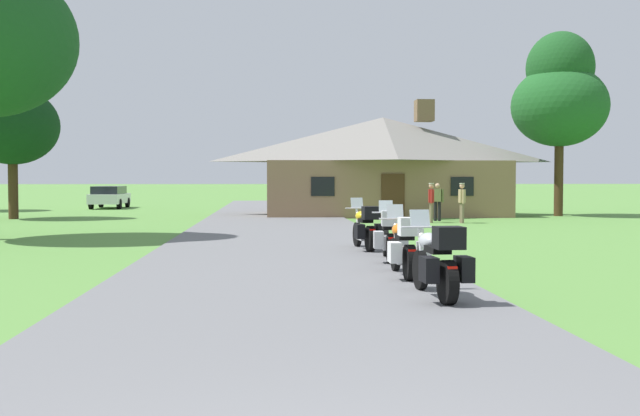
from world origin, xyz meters
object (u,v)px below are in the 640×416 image
(motorcycle_orange_second_in_row, at_px, (405,247))
(bystander_tan_shirt_by_tree, at_px, (462,201))
(motorcycle_silver_nearest_to_camera, at_px, (438,263))
(tree_right_of_lodge, at_px, (560,95))
(motorcycle_yellow_farthest_in_row, at_px, (366,228))
(tree_left_far, at_px, (12,115))
(bystander_olive_shirt_near_lodge, at_px, (437,200))
(bystander_red_shirt_beside_signpost, at_px, (431,200))
(parked_white_suv_far_left, at_px, (110,196))
(motorcycle_white_third_in_row, at_px, (389,236))

(motorcycle_orange_second_in_row, distance_m, bystander_tan_shirt_by_tree, 18.09)
(motorcycle_silver_nearest_to_camera, height_order, tree_right_of_lodge, tree_right_of_lodge)
(motorcycle_yellow_farthest_in_row, xyz_separation_m, tree_left_far, (-14.29, 16.60, 4.21))
(bystander_olive_shirt_near_lodge, xyz_separation_m, bystander_tan_shirt_by_tree, (0.68, -1.58, 0.02))
(bystander_red_shirt_beside_signpost, bearing_deg, parked_white_suv_far_left, 54.07)
(motorcycle_orange_second_in_row, bearing_deg, bystander_tan_shirt_by_tree, 71.64)
(tree_right_of_lodge, bearing_deg, tree_left_far, -178.09)
(bystander_olive_shirt_near_lodge, relative_size, tree_right_of_lodge, 0.18)
(bystander_red_shirt_beside_signpost, relative_size, tree_right_of_lodge, 0.18)
(motorcycle_white_third_in_row, xyz_separation_m, bystander_tan_shirt_by_tree, (5.47, 14.51, 0.34))
(motorcycle_orange_second_in_row, height_order, motorcycle_yellow_farthest_in_row, same)
(motorcycle_white_third_in_row, relative_size, tree_left_far, 0.27)
(motorcycle_yellow_farthest_in_row, relative_size, bystander_olive_shirt_near_lodge, 1.25)
(motorcycle_white_third_in_row, height_order, bystander_red_shirt_beside_signpost, bystander_red_shirt_beside_signpost)
(tree_right_of_lodge, distance_m, parked_white_suv_far_left, 27.55)
(motorcycle_white_third_in_row, distance_m, parked_white_suv_far_left, 33.89)
(bystander_red_shirt_beside_signpost, distance_m, parked_white_suv_far_left, 23.70)
(bystander_olive_shirt_near_lodge, distance_m, tree_right_of_lodge, 9.56)
(motorcycle_white_third_in_row, xyz_separation_m, tree_right_of_lodge, (11.85, 20.02, 5.43))
(bystander_olive_shirt_near_lodge, relative_size, parked_white_suv_far_left, 0.36)
(tree_left_far, bearing_deg, tree_right_of_lodge, 1.91)
(motorcycle_orange_second_in_row, height_order, bystander_red_shirt_beside_signpost, bystander_red_shirt_beside_signpost)
(motorcycle_yellow_farthest_in_row, bearing_deg, motorcycle_silver_nearest_to_camera, -95.56)
(bystander_tan_shirt_by_tree, bearing_deg, parked_white_suv_far_left, 46.25)
(motorcycle_orange_second_in_row, relative_size, motorcycle_yellow_farthest_in_row, 1.00)
(bystander_tan_shirt_by_tree, bearing_deg, bystander_red_shirt_beside_signpost, 75.76)
(motorcycle_white_third_in_row, bearing_deg, bystander_red_shirt_beside_signpost, 78.91)
(motorcycle_silver_nearest_to_camera, bearing_deg, motorcycle_orange_second_in_row, 87.20)
(bystander_olive_shirt_near_lodge, bearing_deg, tree_right_of_lodge, -125.13)
(motorcycle_yellow_farthest_in_row, height_order, parked_white_suv_far_left, parked_white_suv_far_left)
(motorcycle_yellow_farthest_in_row, height_order, tree_right_of_lodge, tree_right_of_lodge)
(bystander_tan_shirt_by_tree, relative_size, parked_white_suv_far_left, 0.36)
(motorcycle_white_third_in_row, bearing_deg, bystander_tan_shirt_by_tree, 74.19)
(bystander_red_shirt_beside_signpost, bearing_deg, motorcycle_orange_second_in_row, 174.52)
(motorcycle_yellow_farthest_in_row, height_order, bystander_tan_shirt_by_tree, bystander_tan_shirt_by_tree)
(motorcycle_silver_nearest_to_camera, bearing_deg, parked_white_suv_far_left, 105.24)
(tree_right_of_lodge, distance_m, tree_left_far, 26.36)
(tree_left_far, bearing_deg, motorcycle_yellow_farthest_in_row, -49.28)
(motorcycle_white_third_in_row, bearing_deg, motorcycle_orange_second_in_row, -88.42)
(motorcycle_yellow_farthest_in_row, distance_m, bystander_red_shirt_beside_signpost, 13.03)
(motorcycle_silver_nearest_to_camera, distance_m, motorcycle_orange_second_in_row, 2.48)
(motorcycle_silver_nearest_to_camera, relative_size, bystander_olive_shirt_near_lodge, 1.25)
(motorcycle_yellow_farthest_in_row, bearing_deg, motorcycle_white_third_in_row, -92.05)
(motorcycle_silver_nearest_to_camera, height_order, motorcycle_yellow_farthest_in_row, same)
(bystander_tan_shirt_by_tree, bearing_deg, tree_right_of_lodge, -49.91)
(motorcycle_silver_nearest_to_camera, relative_size, motorcycle_yellow_farthest_in_row, 1.00)
(bystander_red_shirt_beside_signpost, bearing_deg, tree_right_of_lodge, -47.02)
(motorcycle_white_third_in_row, distance_m, bystander_tan_shirt_by_tree, 15.51)
(motorcycle_silver_nearest_to_camera, bearing_deg, bystander_red_shirt_beside_signpost, 74.03)
(tree_right_of_lodge, bearing_deg, motorcycle_white_third_in_row, -120.62)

